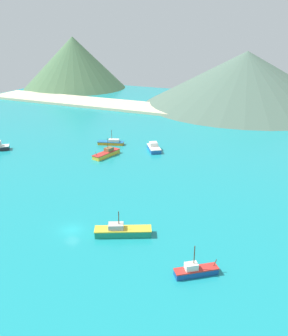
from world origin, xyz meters
TOP-DOWN VIEW (x-y plane):
  - ground at (0.00, 30.00)m, footprint 260.00×280.00m
  - fishing_boat_0 at (-20.08, 51.35)m, footprint 9.10×5.07m
  - fishing_boat_3 at (-15.62, 40.56)m, footprint 4.64×10.35m
  - fishing_boat_4 at (26.10, -3.10)m, footprint 6.78×5.86m
  - fishing_boat_5 at (-4.57, 51.52)m, footprint 7.00×8.08m
  - fishing_boat_6 at (9.90, 2.51)m, footprint 10.83×7.16m
  - beach_strip at (0.00, 107.77)m, footprint 247.00×21.77m
  - hill_west at (-101.40, 147.84)m, footprint 64.85×64.85m
  - hill_central at (7.75, 137.27)m, footprint 99.35×99.35m

SIDE VIEW (x-z plane):
  - ground at x=0.00m, z-range -0.50..0.00m
  - beach_strip at x=0.00m, z-range 0.00..1.20m
  - fishing_boat_0 at x=-20.08m, z-range -1.84..3.31m
  - fishing_boat_4 at x=26.10m, z-range -1.92..3.53m
  - fishing_boat_3 at x=-15.62m, z-range -1.94..3.65m
  - fishing_boat_6 at x=9.90m, z-range -1.64..3.44m
  - fishing_boat_5 at x=-4.57m, z-range -0.35..2.20m
  - hill_central at x=7.75m, z-range 0.00..26.11m
  - hill_west at x=-101.40m, z-range 0.00..31.39m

